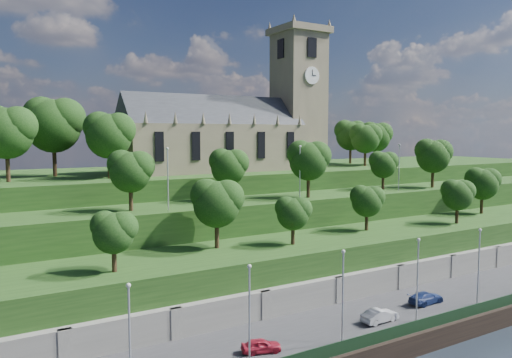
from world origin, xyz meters
TOP-DOWN VIEW (x-y plane):
  - ground at (0.00, 0.00)m, footprint 320.00×320.00m
  - promenade at (0.00, 6.00)m, footprint 160.00×12.00m
  - quay_wall at (0.00, -0.05)m, footprint 160.00×0.50m
  - fence at (0.00, 0.60)m, footprint 160.00×0.10m
  - retaining_wall at (0.00, 11.97)m, footprint 160.00×2.10m
  - embankment_lower at (0.00, 18.00)m, footprint 160.00×12.00m
  - embankment_upper at (0.00, 29.00)m, footprint 160.00×10.00m
  - hilltop at (0.00, 50.00)m, footprint 160.00×32.00m
  - church at (0.79, 45.98)m, footprint 38.60×12.35m
  - trees_lower at (3.54, 18.54)m, footprint 68.01×8.99m
  - trees_upper at (4.93, 27.94)m, footprint 59.45×8.35m
  - trees_hilltop at (-7.82, 44.85)m, footprint 75.73×16.36m
  - lamp_posts_promenade at (-2.00, 2.50)m, footprint 60.36×0.36m
  - lamp_posts_upper at (0.00, 26.00)m, footprint 40.36×0.36m
  - car_left at (-19.59, 4.57)m, footprint 3.87×2.48m
  - car_middle at (-5.33, 4.38)m, footprint 4.25×1.56m
  - car_right at (3.35, 5.80)m, footprint 4.71×2.05m

SIDE VIEW (x-z plane):
  - ground at x=0.00m, z-range 0.00..0.00m
  - promenade at x=0.00m, z-range 0.00..2.00m
  - quay_wall at x=0.00m, z-range 0.00..2.20m
  - retaining_wall at x=0.00m, z-range 0.00..5.00m
  - fence at x=0.00m, z-range 2.00..3.20m
  - car_left at x=-19.59m, z-range 2.00..3.23m
  - car_right at x=3.35m, z-range 2.00..3.35m
  - car_middle at x=-5.33m, z-range 2.00..3.39m
  - embankment_lower at x=0.00m, z-range 0.00..8.00m
  - embankment_upper at x=0.00m, z-range 0.00..12.00m
  - lamp_posts_promenade at x=-2.00m, z-range 2.62..11.45m
  - hilltop at x=0.00m, z-range 0.00..15.00m
  - trees_lower at x=3.54m, z-range 8.77..17.00m
  - lamp_posts_upper at x=0.00m, z-range 12.61..20.41m
  - trees_upper at x=4.93m, z-range 13.10..21.68m
  - trees_hilltop at x=-7.82m, z-range 15.95..27.92m
  - church at x=0.79m, z-range 8.72..36.32m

